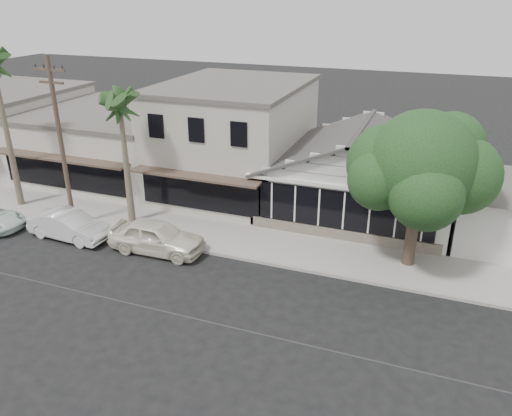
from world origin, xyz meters
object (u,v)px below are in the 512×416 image
at_px(car_1, 69,225).
at_px(shade_tree, 420,166).
at_px(utility_pole, 61,141).
at_px(car_0, 157,237).

xyz_separation_m(car_1, shade_tree, (16.56, 3.36, 4.09)).
height_order(utility_pole, shade_tree, utility_pole).
distance_m(car_0, car_1, 5.01).
height_order(car_0, car_1, car_0).
distance_m(utility_pole, car_0, 7.04).
height_order(car_0, shade_tree, shade_tree).
relative_size(utility_pole, car_1, 2.05).
relative_size(car_0, shade_tree, 0.65).
height_order(car_1, shade_tree, shade_tree).
xyz_separation_m(utility_pole, car_1, (0.73, -1.20, -4.07)).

